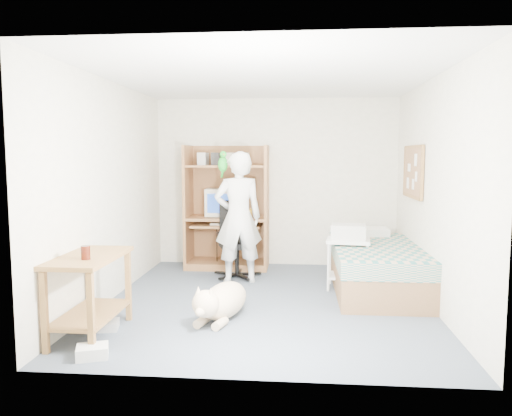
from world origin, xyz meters
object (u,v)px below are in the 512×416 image
Objects in this scene: computer_hutch at (228,212)px; office_chair at (236,250)px; person at (238,218)px; dog at (222,301)px; printer_cart at (348,256)px; side_desk at (90,283)px; bed at (376,267)px.

office_chair is at bearing -70.88° from computer_hutch.
dog is at bearing 72.80° from person.
printer_cart is at bearing -36.46° from office_chair.
computer_hutch is 1.59× the size of dog.
side_desk is 3.13m from printer_cart.
person is at bearing 105.67° from dog.
computer_hutch is 2.35m from bed.
printer_cart is (2.51, 1.86, -0.08)m from side_desk.
side_desk reaches higher than dog.
bed is at bearing 154.39° from person.
office_chair is at bearing 163.13° from bed.
person reaches higher than dog.
side_desk is (-0.85, -2.94, -0.33)m from computer_hutch.
bed is at bearing -29.29° from computer_hutch.
bed is at bearing 32.50° from side_desk.
dog is at bearing -130.32° from printer_cart.
bed is 1.84m from person.
printer_cart is at bearing 36.55° from side_desk.
office_chair is 1.64× the size of printer_cart.
office_chair is (0.20, -0.58, -0.45)m from computer_hutch.
person is (-1.73, 0.24, 0.56)m from bed.
printer_cart is at bearing 58.35° from dog.
printer_cart reaches higher than dog.
computer_hutch is 3.08m from side_desk.
office_chair is 1.55m from printer_cart.
person is at bearing 61.52° from side_desk.
office_chair is (-1.80, 0.55, 0.08)m from bed.
computer_hutch is at bearing 111.91° from dog.
printer_cart is (1.40, -0.20, -0.44)m from person.
computer_hutch reaches higher than side_desk.
printer_cart is at bearing 172.01° from bed.
person is 1.48m from printer_cart.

